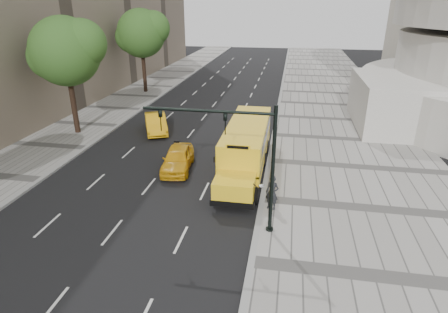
% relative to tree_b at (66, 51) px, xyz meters
% --- Properties ---
extents(ground, '(140.00, 140.00, 0.00)m').
position_rel_tree_b_xyz_m(ground, '(10.40, -3.28, -6.87)').
color(ground, black).
rests_on(ground, ground).
extents(sidewalk_museum, '(12.00, 140.00, 0.15)m').
position_rel_tree_b_xyz_m(sidewalk_museum, '(22.40, -3.28, -6.80)').
color(sidewalk_museum, '#989590').
rests_on(sidewalk_museum, ground).
extents(sidewalk_far, '(6.00, 140.00, 0.15)m').
position_rel_tree_b_xyz_m(sidewalk_far, '(-0.60, -3.28, -6.80)').
color(sidewalk_far, '#989590').
rests_on(sidewalk_far, ground).
extents(curb_museum, '(0.30, 140.00, 0.15)m').
position_rel_tree_b_xyz_m(curb_museum, '(16.40, -3.28, -6.80)').
color(curb_museum, gray).
rests_on(curb_museum, ground).
extents(curb_far, '(0.30, 140.00, 0.15)m').
position_rel_tree_b_xyz_m(curb_far, '(2.40, -3.28, -6.80)').
color(curb_far, gray).
rests_on(curb_far, ground).
extents(tree_b, '(6.10, 5.43, 9.54)m').
position_rel_tree_b_xyz_m(tree_b, '(0.00, 0.00, 0.00)').
color(tree_b, black).
rests_on(tree_b, ground).
extents(tree_c, '(6.28, 5.58, 9.80)m').
position_rel_tree_b_xyz_m(tree_c, '(0.00, 15.77, 0.18)').
color(tree_c, black).
rests_on(tree_c, ground).
extents(school_bus, '(2.96, 11.56, 3.19)m').
position_rel_tree_b_xyz_m(school_bus, '(14.90, -4.38, -5.11)').
color(school_bus, yellow).
rests_on(school_bus, ground).
extents(taxi_near, '(2.35, 4.70, 1.54)m').
position_rel_tree_b_xyz_m(taxi_near, '(10.44, -5.51, -6.10)').
color(taxi_near, gold).
rests_on(taxi_near, ground).
extents(taxi_far, '(3.47, 5.05, 1.58)m').
position_rel_tree_b_xyz_m(taxi_far, '(6.32, 1.64, -6.08)').
color(taxi_far, gold).
rests_on(taxi_far, ground).
extents(pedestrian, '(0.79, 0.63, 1.91)m').
position_rel_tree_b_xyz_m(pedestrian, '(16.96, -9.87, -5.77)').
color(pedestrian, black).
rests_on(pedestrian, sidewalk_museum).
extents(traffic_signal, '(6.18, 0.36, 6.40)m').
position_rel_tree_b_xyz_m(traffic_signal, '(15.59, -11.93, -2.78)').
color(traffic_signal, black).
rests_on(traffic_signal, ground).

